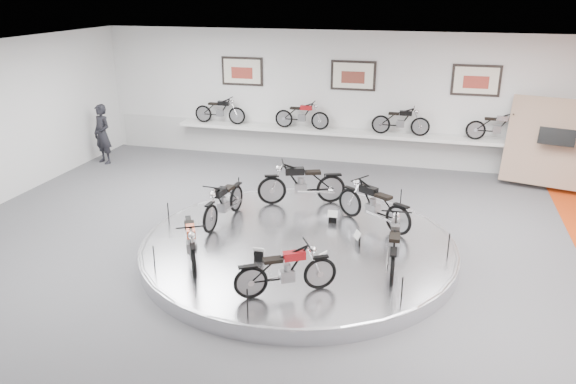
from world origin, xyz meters
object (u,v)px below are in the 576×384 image
(bike_b, at_px, (302,183))
(bike_f, at_px, (394,243))
(bike_e, at_px, (286,270))
(display_platform, at_px, (298,247))
(shelf, at_px, (350,133))
(visitor, at_px, (102,134))
(bike_a, at_px, (374,204))
(bike_c, at_px, (224,201))
(bike_d, at_px, (191,241))

(bike_b, relative_size, bike_f, 1.08)
(bike_e, bearing_deg, bike_f, 10.66)
(bike_b, bearing_deg, display_platform, 82.16)
(display_platform, xyz_separation_m, shelf, (0.00, 6.40, 0.85))
(shelf, distance_m, visitor, 7.61)
(bike_b, bearing_deg, bike_a, 134.48)
(visitor, bearing_deg, bike_f, -6.30)
(bike_a, xyz_separation_m, visitor, (-8.77, 3.44, 0.12))
(bike_c, bearing_deg, shelf, 167.78)
(shelf, distance_m, bike_d, 8.05)
(visitor, bearing_deg, display_platform, -8.90)
(bike_d, height_order, visitor, visitor)
(bike_a, height_order, bike_c, bike_a)
(bike_f, bearing_deg, bike_c, 69.20)
(bike_a, distance_m, bike_f, 1.95)
(bike_e, bearing_deg, bike_a, 42.00)
(bike_b, height_order, bike_d, bike_b)
(bike_c, xyz_separation_m, bike_e, (2.14, -2.65, -0.03))
(shelf, distance_m, bike_b, 4.36)
(display_platform, xyz_separation_m, bike_f, (1.97, -0.66, 0.63))
(display_platform, height_order, visitor, visitor)
(bike_e, distance_m, bike_f, 2.20)
(bike_c, relative_size, bike_f, 0.98)
(bike_d, relative_size, bike_f, 0.94)
(visitor, bearing_deg, bike_b, 2.87)
(bike_f, bearing_deg, bike_d, 99.30)
(bike_f, xyz_separation_m, visitor, (-9.37, 5.29, 0.14))
(bike_d, relative_size, visitor, 0.84)
(bike_a, height_order, bike_b, bike_b)
(bike_b, relative_size, bike_d, 1.15)
(display_platform, bearing_deg, shelf, 90.00)
(bike_b, bearing_deg, bike_e, 80.23)
(bike_c, distance_m, visitor, 6.91)
(bike_c, bearing_deg, bike_b, 142.56)
(visitor, bearing_deg, bike_a, 1.76)
(visitor, bearing_deg, bike_c, -13.07)
(bike_b, xyz_separation_m, bike_d, (-1.25, -3.53, -0.07))
(bike_d, relative_size, bike_e, 1.03)
(bike_d, bearing_deg, bike_e, 44.61)
(display_platform, bearing_deg, visitor, 147.93)
(bike_d, bearing_deg, shelf, 139.85)
(display_platform, relative_size, bike_d, 4.12)
(bike_c, height_order, visitor, visitor)
(display_platform, relative_size, shelf, 0.58)
(shelf, xyz_separation_m, bike_d, (-1.70, -7.86, -0.24))
(bike_e, relative_size, bike_f, 0.92)
(bike_b, bearing_deg, bike_f, 111.59)
(display_platform, distance_m, bike_f, 2.17)
(bike_f, bearing_deg, bike_a, 14.86)
(bike_f, relative_size, visitor, 0.89)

